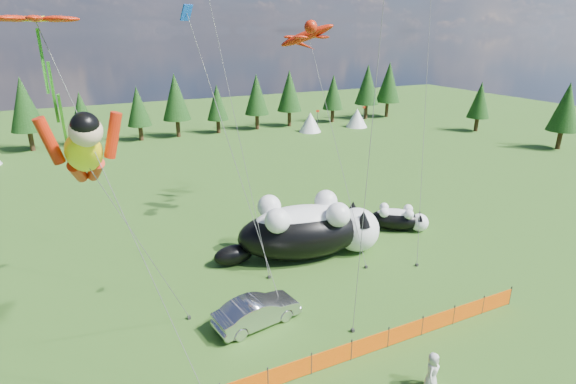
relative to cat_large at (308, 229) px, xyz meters
name	(u,v)px	position (x,y,z in m)	size (l,w,h in m)	color
ground	(300,328)	(-3.93, -6.57, -1.87)	(160.00, 160.00, 0.00)	#133409
safety_fence	(332,357)	(-3.93, -9.57, -1.37)	(22.06, 0.06, 1.10)	#262626
tree_line	(145,110)	(-3.93, 38.43, 2.13)	(90.00, 4.00, 8.00)	black
festival_tents	(238,129)	(7.07, 33.43, -0.47)	(50.00, 3.20, 2.80)	white
cat_large	(308,229)	(0.00, 0.00, 0.00)	(10.85, 5.37, 3.95)	black
cat_small	(398,218)	(7.84, 0.76, -1.02)	(4.29, 3.61, 1.79)	black
car	(257,311)	(-5.69, -5.34, -1.15)	(1.54, 4.41, 1.45)	#BBBBC0
spectator_e	(432,371)	(-0.90, -12.37, -1.03)	(0.82, 0.53, 1.68)	silver
superhero_kite	(84,152)	(-12.32, -5.97, 7.85)	(5.73, 4.75, 12.05)	yellow
gecko_kite	(307,36)	(3.05, 6.36, 11.59)	(6.16, 12.42, 16.32)	red
flower_kite	(37,25)	(-13.07, -6.37, 12.08)	(5.19, 4.34, 14.75)	red
diamond_kite_a	(191,28)	(-6.85, -0.72, 12.04)	(3.36, 5.12, 15.70)	#0B43AF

